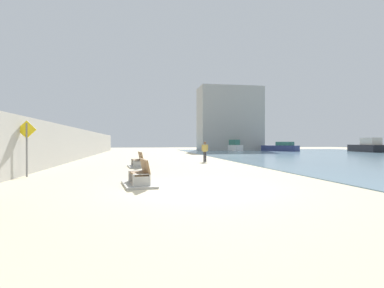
% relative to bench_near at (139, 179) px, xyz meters
% --- Properties ---
extents(ground_plane, '(120.00, 120.00, 0.00)m').
position_rel_bench_near_xyz_m(ground_plane, '(1.68, 16.88, -0.23)').
color(ground_plane, beige).
extents(seawall, '(0.80, 64.00, 2.86)m').
position_rel_bench_near_xyz_m(seawall, '(-5.82, 16.88, 1.20)').
color(seawall, '#ADAAA3').
rests_on(seawall, ground).
extents(water_bay, '(36.00, 68.00, 0.04)m').
position_rel_bench_near_xyz_m(water_bay, '(25.68, 16.88, -0.21)').
color(water_bay, '#6B8EA3').
rests_on(water_bay, ground).
extents(bench_near, '(1.38, 2.23, 0.98)m').
position_rel_bench_near_xyz_m(bench_near, '(0.00, 0.00, 0.00)').
color(bench_near, '#ADAAA3').
rests_on(bench_near, ground).
extents(bench_far, '(1.35, 2.22, 0.98)m').
position_rel_bench_near_xyz_m(bench_far, '(-0.11, 8.35, 0.00)').
color(bench_far, '#ADAAA3').
rests_on(bench_far, ground).
extents(person_walking, '(0.51, 0.27, 1.66)m').
position_rel_bench_near_xyz_m(person_walking, '(5.31, 12.68, 0.73)').
color(person_walking, '#333338').
rests_on(person_walking, ground).
extents(boat_mid_bay, '(3.89, 8.25, 2.27)m').
position_rel_bench_near_xyz_m(boat_mid_bay, '(36.36, 31.33, 0.64)').
color(boat_mid_bay, black).
rests_on(boat_mid_bay, water_bay).
extents(boat_distant, '(3.36, 5.03, 6.52)m').
position_rel_bench_near_xyz_m(boat_distant, '(16.92, 41.96, 0.57)').
color(boat_distant, white).
rests_on(boat_distant, water_bay).
extents(boat_far_right, '(5.02, 6.61, 1.62)m').
position_rel_bench_near_xyz_m(boat_far_right, '(24.58, 37.88, 0.43)').
color(boat_far_right, navy).
rests_on(boat_far_right, water_bay).
extents(pedestrian_sign, '(0.85, 0.08, 2.62)m').
position_rel_bench_near_xyz_m(pedestrian_sign, '(-5.14, 3.69, 1.40)').
color(pedestrian_sign, slate).
rests_on(pedestrian_sign, ground).
extents(harbor_building, '(12.00, 6.00, 12.22)m').
position_rel_bench_near_xyz_m(harbor_building, '(17.41, 44.88, 5.88)').
color(harbor_building, '#9E9E99').
rests_on(harbor_building, ground).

